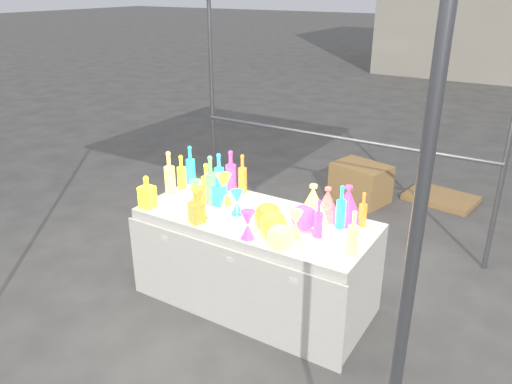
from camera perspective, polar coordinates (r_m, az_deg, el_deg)
The scene contains 32 objects.
ground at distance 4.16m, azimuth 0.00°, elevation -12.15°, with size 80.00×80.00×0.00m, color slate.
display_table at distance 3.95m, azimuth -0.07°, elevation -7.77°, with size 1.84×0.83×0.75m.
cardboard_box_closed at distance 5.96m, azimuth 11.85°, elevation 1.05°, with size 0.61×0.45×0.45m, color tan.
cardboard_box_flat at distance 6.29m, azimuth 20.37°, elevation -0.64°, with size 0.76×0.55×0.07m, color tan.
bottle_0 at distance 4.30m, azimuth -8.51°, elevation 2.32°, with size 0.08×0.08×0.30m, color #F85D17, non-canonical shape.
bottle_1 at distance 4.39m, azimuth -7.50°, elevation 3.14°, with size 0.08×0.08×0.34m, color #1D911A, non-canonical shape.
bottle_2 at distance 4.16m, azimuth -1.56°, elevation 2.15°, with size 0.07×0.07×0.33m, color gold, non-canonical shape.
bottle_3 at distance 4.22m, azimuth -2.90°, elevation 2.53°, with size 0.09×0.09×0.35m, color #1F67B7, non-canonical shape.
bottle_4 at distance 4.19m, azimuth -9.86°, elevation 2.21°, with size 0.09×0.09×0.37m, color #158883, non-canonical shape.
bottle_5 at distance 3.94m, azimuth -5.20°, elevation 1.38°, with size 0.09×0.09×0.40m, color #A3209A, non-canonical shape.
bottle_6 at distance 4.03m, azimuth -5.70°, elevation 1.18°, with size 0.08×0.08×0.31m, color #F85D17, non-canonical shape.
bottle_7 at distance 4.14m, azimuth -4.24°, elevation 2.13°, with size 0.08×0.08×0.35m, color #1D911A, non-canonical shape.
decanter_0 at distance 3.97m, azimuth -12.36°, elevation 0.03°, with size 0.11×0.11×0.26m, color #F85D17, non-canonical shape.
decanter_1 at distance 3.67m, azimuth -6.82°, elevation -1.68°, with size 0.10×0.10×0.25m, color gold, non-canonical shape.
decanter_2 at distance 3.94m, azimuth -4.35°, elevation 0.27°, with size 0.10×0.10×0.25m, color #1D911A, non-canonical shape.
hourglass_0 at distance 3.73m, azimuth -6.49°, elevation -1.28°, with size 0.12×0.12×0.24m, color gold, non-canonical shape.
hourglass_1 at distance 3.42m, azimuth -0.94°, elevation -3.78°, with size 0.10×0.10×0.20m, color #1F67B7, non-canonical shape.
hourglass_2 at distance 3.46m, azimuth 4.56°, elevation -3.67°, with size 0.10×0.10×0.19m, color #158883, non-canonical shape.
hourglass_3 at distance 4.01m, azimuth -6.92°, elevation 0.07°, with size 0.09×0.09×0.19m, color #A3209A, non-canonical shape.
hourglass_4 at distance 3.95m, azimuth -3.72°, elevation 0.32°, with size 0.13×0.13×0.25m, color #F85D17, non-canonical shape.
hourglass_5 at distance 3.78m, azimuth -2.18°, elevation -1.21°, with size 0.10×0.10×0.19m, color #1D911A, non-canonical shape.
globe_0 at distance 3.49m, azimuth 1.99°, elevation -3.74°, with size 0.19×0.19×0.15m, color #F85D17, non-canonical shape.
globe_1 at distance 3.35m, azimuth 2.72°, elevation -5.12°, with size 0.17×0.17×0.14m, color #158883, non-canonical shape.
globe_2 at distance 3.61m, azimuth 1.32°, elevation -2.76°, with size 0.19×0.19×0.16m, color gold, non-canonical shape.
globe_3 at distance 3.58m, azimuth 5.56°, elevation -3.04°, with size 0.19×0.19×0.16m, color #1F67B7, non-canonical shape.
lampshade_1 at distance 3.73m, azimuth 8.14°, elevation -1.26°, with size 0.21×0.21×0.25m, color yellow, non-canonical shape.
lampshade_2 at distance 3.70m, azimuth 10.44°, elevation -1.34°, with size 0.24×0.24×0.28m, color #1F67B7, non-canonical shape.
lampshade_3 at distance 3.67m, azimuth 6.50°, elevation -1.29°, with size 0.25×0.25×0.29m, color #158883, non-canonical shape.
bottle_8 at distance 3.60m, azimuth 9.70°, elevation -1.64°, with size 0.07×0.07×0.33m, color #1D911A, non-canonical shape.
bottle_9 at distance 3.67m, azimuth 12.14°, elevation -1.92°, with size 0.06×0.06×0.26m, color gold, non-canonical shape.
bottle_10 at distance 3.46m, azimuth 7.15°, elevation -3.00°, with size 0.06×0.06×0.28m, color #1F67B7, non-canonical shape.
bottle_11 at distance 3.27m, azimuth 11.05°, elevation -4.54°, with size 0.07×0.07×0.31m, color #158883, non-canonical shape.
Camera 1 is at (1.79, -2.90, 2.38)m, focal length 35.00 mm.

